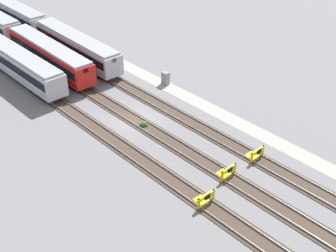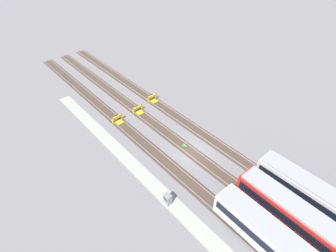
% 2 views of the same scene
% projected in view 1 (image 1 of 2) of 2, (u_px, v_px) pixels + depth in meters
% --- Properties ---
extents(ground_plane, '(400.00, 400.00, 0.00)m').
position_uv_depth(ground_plane, '(135.00, 120.00, 52.26)').
color(ground_plane, slate).
extents(service_walkway, '(54.00, 2.00, 0.01)m').
position_uv_depth(service_walkway, '(186.00, 96.00, 56.87)').
color(service_walkway, '#9E9E93').
rests_on(service_walkway, ground).
extents(rail_track_nearest, '(90.00, 2.24, 0.21)m').
position_uv_depth(rail_track_nearest, '(163.00, 107.00, 54.66)').
color(rail_track_nearest, '#47382D').
rests_on(rail_track_nearest, ground).
extents(rail_track_near_inner, '(90.00, 2.24, 0.21)m').
position_uv_depth(rail_track_near_inner, '(135.00, 120.00, 52.23)').
color(rail_track_near_inner, '#47382D').
rests_on(rail_track_near_inner, ground).
extents(rail_track_middle, '(90.00, 2.24, 0.21)m').
position_uv_depth(rail_track_middle, '(104.00, 134.00, 49.80)').
color(rail_track_middle, '#47382D').
rests_on(rail_track_middle, ground).
extents(subway_car_front_row_leftmost, '(18.01, 2.87, 3.70)m').
position_uv_depth(subway_car_front_row_leftmost, '(20.00, 64.00, 59.75)').
color(subway_car_front_row_leftmost, '#B7BABF').
rests_on(subway_car_front_row_leftmost, ground).
extents(subway_car_front_row_left_inner, '(18.06, 3.27, 3.70)m').
position_uv_depth(subway_car_front_row_left_inner, '(77.00, 47.00, 64.60)').
color(subway_car_front_row_left_inner, '#B7BABF').
rests_on(subway_car_front_row_left_inner, ground).
extents(subway_car_front_row_centre, '(18.06, 3.26, 3.70)m').
position_uv_depth(subway_car_front_row_centre, '(50.00, 55.00, 62.19)').
color(subway_car_front_row_centre, red).
rests_on(subway_car_front_row_centre, ground).
extents(subway_car_front_row_right_inner, '(18.01, 2.91, 3.70)m').
position_uv_depth(subway_car_front_row_right_inner, '(13.00, 13.00, 76.37)').
color(subway_car_front_row_right_inner, '#B7BABF').
rests_on(subway_car_front_row_right_inner, ground).
extents(bumper_stop_nearest_track, '(1.37, 2.01, 1.22)m').
position_uv_depth(bumper_stop_nearest_track, '(255.00, 154.00, 46.00)').
color(bumper_stop_nearest_track, gold).
rests_on(bumper_stop_nearest_track, ground).
extents(bumper_stop_near_inner_track, '(1.35, 2.00, 1.22)m').
position_uv_depth(bumper_stop_near_inner_track, '(226.00, 172.00, 43.58)').
color(bumper_stop_near_inner_track, gold).
rests_on(bumper_stop_near_inner_track, ground).
extents(bumper_stop_middle_track, '(1.35, 2.00, 1.22)m').
position_uv_depth(bumper_stop_middle_track, '(204.00, 199.00, 40.44)').
color(bumper_stop_middle_track, gold).
rests_on(bumper_stop_middle_track, ground).
extents(electrical_cabinet, '(0.90, 0.73, 1.60)m').
position_uv_depth(electrical_cabinet, '(166.00, 78.00, 59.26)').
color(electrical_cabinet, gray).
rests_on(electrical_cabinet, ground).
extents(weed_clump, '(0.92, 0.70, 0.64)m').
position_uv_depth(weed_clump, '(144.00, 124.00, 51.09)').
color(weed_clump, '#427033').
rests_on(weed_clump, ground).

